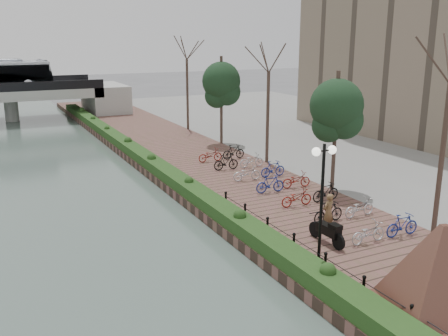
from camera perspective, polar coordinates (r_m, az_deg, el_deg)
ground at (r=17.48m, az=9.65°, el=-15.35°), size 220.00×220.00×0.00m
promenade at (r=33.47m, az=-2.32°, el=0.11°), size 8.00×75.00×0.50m
inland_pavement at (r=42.39m, az=17.86°, el=2.53°), size 24.00×75.00×0.50m
hedge at (r=34.46m, az=-9.20°, el=1.30°), size 1.10×56.00×0.60m
chain_fence at (r=19.28m, az=9.67°, el=-9.53°), size 0.10×14.10×0.70m
granite_monument at (r=16.54m, az=23.43°, el=-10.61°), size 5.23×5.23×2.89m
lamppost at (r=18.34m, az=11.23°, el=-1.07°), size 1.02×0.32×4.54m
motorcycle at (r=20.94m, az=11.65°, el=-6.97°), size 0.63×1.83×1.13m
pedestrian at (r=22.21m, az=11.83°, el=-4.96°), size 0.69×0.54×1.67m
bicycle_parking at (r=27.67m, az=6.80°, el=-1.59°), size 2.40×17.32×1.00m
street_trees at (r=30.54m, az=8.26°, el=5.14°), size 3.20×37.12×6.80m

